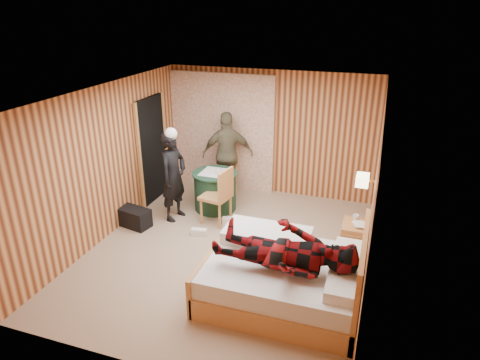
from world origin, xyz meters
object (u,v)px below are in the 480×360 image
(round_table, at_px, (215,190))
(woman_standing, at_px, (174,177))
(chair_near, at_px, (220,192))
(man_at_table, at_px, (228,154))
(chair_far, at_px, (227,170))
(man_on_bed, at_px, (286,242))
(bed, at_px, (285,277))
(nightstand, at_px, (353,237))
(wall_lamp, at_px, (363,180))
(duffel_bag, at_px, (134,217))

(round_table, height_order, woman_standing, woman_standing)
(chair_near, height_order, man_at_table, man_at_table)
(chair_far, distance_m, man_on_bed, 3.66)
(woman_standing, bearing_deg, bed, -113.71)
(round_table, relative_size, chair_far, 0.91)
(nightstand, bearing_deg, wall_lamp, -73.82)
(round_table, bearing_deg, chair_far, 91.04)
(round_table, distance_m, chair_far, 0.69)
(chair_far, height_order, duffel_bag, chair_far)
(nightstand, bearing_deg, woman_standing, 177.00)
(man_on_bed, bearing_deg, man_at_table, 121.22)
(chair_far, height_order, man_at_table, man_at_table)
(round_table, relative_size, chair_near, 0.81)
(wall_lamp, xyz_separation_m, man_at_table, (-2.67, 1.61, -0.44))
(nightstand, height_order, man_at_table, man_at_table)
(nightstand, distance_m, man_at_table, 3.06)
(nightstand, height_order, chair_near, chair_near)
(chair_near, relative_size, woman_standing, 0.64)
(man_on_bed, bearing_deg, woman_standing, 143.14)
(woman_standing, bearing_deg, man_at_table, -13.24)
(man_on_bed, bearing_deg, nightstand, 66.35)
(round_table, height_order, man_at_table, man_at_table)
(wall_lamp, distance_m, man_on_bed, 1.73)
(chair_near, bearing_deg, wall_lamp, 90.78)
(bed, relative_size, chair_far, 2.19)
(wall_lamp, xyz_separation_m, man_on_bed, (-0.77, -1.52, -0.32))
(chair_far, relative_size, man_at_table, 0.54)
(nightstand, relative_size, chair_far, 0.56)
(bed, bearing_deg, man_at_table, 122.80)
(duffel_bag, xyz_separation_m, woman_standing, (0.55, 0.52, 0.65))
(bed, xyz_separation_m, man_at_table, (-1.87, 2.90, 0.54))
(chair_far, bearing_deg, woman_standing, -121.80)
(woman_standing, bearing_deg, round_table, -33.44)
(round_table, xyz_separation_m, woman_standing, (-0.55, -0.58, 0.44))
(bed, xyz_separation_m, man_on_bed, (0.03, -0.23, 0.66))
(wall_lamp, distance_m, nightstand, 1.05)
(chair_near, bearing_deg, nightstand, 94.23)
(chair_far, distance_m, duffel_bag, 2.12)
(woman_standing, distance_m, man_on_bed, 3.06)
(woman_standing, bearing_deg, chair_near, -75.79)
(bed, distance_m, chair_far, 3.43)
(woman_standing, xyz_separation_m, man_on_bed, (2.45, -1.83, 0.17))
(bed, height_order, woman_standing, woman_standing)
(chair_far, height_order, chair_near, chair_near)
(duffel_bag, bearing_deg, bed, -8.33)
(chair_far, xyz_separation_m, duffel_bag, (-1.09, -1.78, -0.37))
(chair_near, distance_m, woman_standing, 0.88)
(chair_far, distance_m, chair_near, 1.23)
(chair_near, height_order, duffel_bag, chair_near)
(wall_lamp, relative_size, man_at_table, 0.15)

